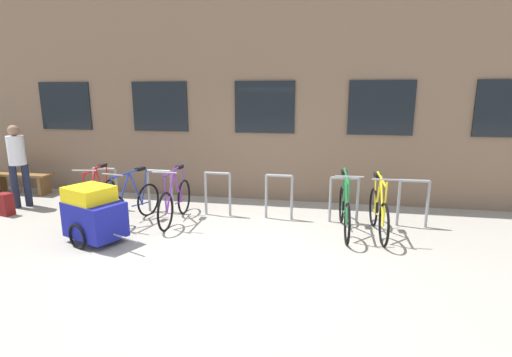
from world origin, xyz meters
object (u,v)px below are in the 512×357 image
object	(u,v)px
bike_trailer	(94,214)
backpack	(5,204)
bicycle_blue	(132,203)
person_by_bench	(17,160)
bicycle_purple	(175,201)
bicycle_green	(344,210)
bicycle_red	(98,198)
wooden_bench	(21,179)
bicycle_yellow	(378,212)

from	to	relation	value
bike_trailer	backpack	bearing A→B (deg)	160.26
bicycle_blue	person_by_bench	xyz separation A→B (m)	(-2.78, 0.49, 0.63)
bicycle_purple	bike_trailer	xyz separation A→B (m)	(-0.87, -1.21, 0.08)
bicycle_blue	backpack	distance (m)	2.66
bike_trailer	backpack	xyz separation A→B (m)	(-2.55, 0.91, -0.25)
person_by_bench	backpack	distance (m)	0.97
bicycle_green	bicycle_red	size ratio (longest dim) A/B	1.11
person_by_bench	backpack	world-z (taller)	person_by_bench
bicycle_red	backpack	xyz separation A→B (m)	(-1.86, -0.26, -0.15)
bicycle_purple	bike_trailer	world-z (taller)	bicycle_purple
bicycle_red	bicycle_blue	xyz separation A→B (m)	(0.80, -0.18, -0.00)
bike_trailer	bicycle_green	bearing A→B (deg)	17.19
bicycle_green	bicycle_red	world-z (taller)	bicycle_green
bike_trailer	person_by_bench	xyz separation A→B (m)	(-2.67, 1.48, 0.53)
bicycle_green	bicycle_red	distance (m)	4.64
wooden_bench	bicycle_green	bearing A→B (deg)	-9.27
bike_trailer	person_by_bench	size ratio (longest dim) A/B	0.85
bicycle_yellow	bicycle_purple	distance (m)	3.64
bicycle_yellow	wooden_bench	distance (m)	8.15
bicycle_purple	backpack	xyz separation A→B (m)	(-3.42, -0.30, -0.16)
bicycle_yellow	backpack	xyz separation A→B (m)	(-7.06, -0.27, -0.17)
bicycle_red	wooden_bench	bearing A→B (deg)	156.09
bicycle_green	bicycle_blue	xyz separation A→B (m)	(-3.84, -0.23, -0.02)
bicycle_green	backpack	bearing A→B (deg)	-177.30
wooden_bench	person_by_bench	world-z (taller)	person_by_bench
bicycle_yellow	bike_trailer	world-z (taller)	bicycle_yellow
wooden_bench	bicycle_yellow	bearing A→B (deg)	-8.86
bicycle_blue	person_by_bench	bearing A→B (deg)	170.00
bicycle_blue	wooden_bench	world-z (taller)	bicycle_blue
bicycle_blue	person_by_bench	distance (m)	2.89
bicycle_yellow	bicycle_red	bearing A→B (deg)	-179.88
bicycle_red	bicycle_yellow	world-z (taller)	bicycle_yellow
backpack	wooden_bench	bearing A→B (deg)	136.13
bicycle_purple	person_by_bench	xyz separation A→B (m)	(-3.54, 0.27, 0.61)
bicycle_purple	person_by_bench	world-z (taller)	person_by_bench
bicycle_blue	backpack	bearing A→B (deg)	-178.32
bicycle_blue	wooden_bench	bearing A→B (deg)	158.36
bicycle_red	bicycle_yellow	bearing A→B (deg)	0.12
bicycle_green	bicycle_red	xyz separation A→B (m)	(-4.64, -0.04, -0.02)
bicycle_green	bicycle_purple	bearing A→B (deg)	-179.87
bicycle_purple	bike_trailer	bearing A→B (deg)	-125.61
bicycle_blue	bike_trailer	xyz separation A→B (m)	(-0.11, -0.99, 0.10)
bicycle_purple	person_by_bench	size ratio (longest dim) A/B	0.98
bicycle_green	bicycle_yellow	bearing A→B (deg)	-3.38
wooden_bench	backpack	distance (m)	1.83
bicycle_red	bicycle_purple	world-z (taller)	bicycle_purple
bicycle_yellow	bicycle_purple	world-z (taller)	bicycle_yellow
bicycle_blue	wooden_bench	xyz separation A→B (m)	(-3.66, 1.45, -0.01)
bicycle_green	bike_trailer	bearing A→B (deg)	-162.81
bicycle_green	bike_trailer	xyz separation A→B (m)	(-3.95, -1.22, 0.08)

